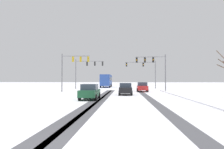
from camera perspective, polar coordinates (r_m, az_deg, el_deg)
name	(u,v)px	position (r m, az deg, el deg)	size (l,w,h in m)	color
ground_plane	(69,144)	(7.26, -11.60, -18.16)	(300.00, 300.00, 0.00)	white
wheel_track_left_lane	(98,99)	(23.13, -3.84, -6.56)	(0.99, 35.50, 0.01)	#4C4C51
wheel_track_right_lane	(150,99)	(23.10, 10.25, -6.55)	(0.86, 35.50, 0.01)	#4C4C51
wheel_track_center	(104,99)	(23.06, -2.33, -6.58)	(0.87, 35.50, 0.01)	#4C4C51
sidewalk_kerb_right	(211,100)	(22.96, 25.42, -6.33)	(4.00, 35.50, 0.12)	white
traffic_signal_far_left	(87,67)	(46.00, -6.80, 2.01)	(6.25, 0.77, 6.50)	slate
traffic_signal_near_right	(153,64)	(37.50, 11.20, 2.74)	(5.34, 0.54, 6.50)	slate
traffic_signal_near_left	(73,64)	(36.22, -10.60, 2.85)	(4.84, 0.42, 6.50)	slate
traffic_signal_far_right	(145,68)	(49.07, 8.91, 1.68)	(7.16, 0.84, 6.50)	slate
car_red_lead	(142,87)	(36.28, 8.28, -3.38)	(1.87, 4.12, 1.62)	red
car_black_second	(125,89)	(28.67, 3.70, -3.93)	(1.85, 4.11, 1.62)	black
car_dark_green_third	(90,92)	(22.11, -6.09, -4.69)	(1.88, 4.12, 1.62)	#194C2D
bus_oncoming	(106,80)	(57.02, -1.56, -1.47)	(2.75, 11.02, 3.38)	#284793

